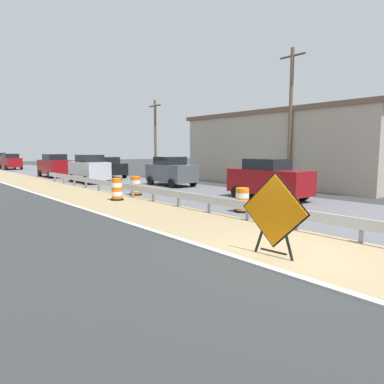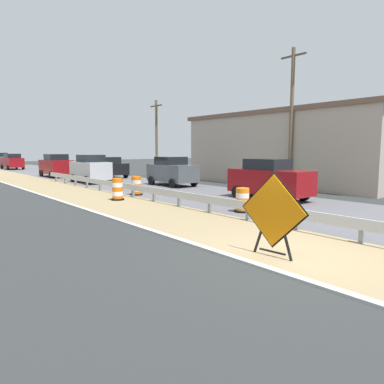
{
  "view_description": "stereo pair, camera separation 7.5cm",
  "coord_description": "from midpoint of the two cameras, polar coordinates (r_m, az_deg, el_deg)",
  "views": [
    {
      "loc": [
        -7.33,
        -5.03,
        2.59
      ],
      "look_at": [
        1.25,
        5.27,
        0.97
      ],
      "focal_mm": 32.91,
      "sensor_mm": 36.0,
      "label": 1
    },
    {
      "loc": [
        -7.27,
        -5.08,
        2.59
      ],
      "look_at": [
        1.25,
        5.27,
        0.97
      ],
      "focal_mm": 32.91,
      "sensor_mm": 36.0,
      "label": 2
    }
  ],
  "objects": [
    {
      "name": "car_lead_far_lane",
      "position": [
        52.48,
        -27.41,
        4.41
      ],
      "size": [
        2.15,
        4.75,
        2.06
      ],
      "rotation": [
        0.0,
        0.0,
        1.6
      ],
      "color": "maroon",
      "rests_on": "ground"
    },
    {
      "name": "utility_pole_mid",
      "position": [
        33.34,
        -6.02,
        8.77
      ],
      "size": [
        0.24,
        1.8,
        7.11
      ],
      "color": "brown",
      "rests_on": "ground"
    },
    {
      "name": "car_distant_b",
      "position": [
        28.8,
        -16.4,
        3.62
      ],
      "size": [
        2.03,
        4.11,
        2.2
      ],
      "rotation": [
        0.0,
        0.0,
        1.57
      ],
      "color": "silver",
      "rests_on": "ground"
    },
    {
      "name": "car_distant_a",
      "position": [
        33.91,
        -13.53,
        3.93
      ],
      "size": [
        2.11,
        4.24,
        1.92
      ],
      "rotation": [
        0.0,
        0.0,
        -1.56
      ],
      "color": "black",
      "rests_on": "ground"
    },
    {
      "name": "car_mid_far_lane",
      "position": [
        18.8,
        12.23,
        2.04
      ],
      "size": [
        2.05,
        4.42,
        2.12
      ],
      "rotation": [
        0.0,
        0.0,
        -1.56
      ],
      "color": "maroon",
      "rests_on": "ground"
    },
    {
      "name": "curb_near_edge",
      "position": [
        8.26,
        9.75,
        -11.46
      ],
      "size": [
        0.2,
        120.0,
        0.11
      ],
      "primitive_type": "cube",
      "color": "#ADADA8",
      "rests_on": "ground"
    },
    {
      "name": "bush_roadside",
      "position": [
        21.03,
        10.21,
        2.25
      ],
      "size": [
        2.12,
        2.12,
        1.87
      ],
      "primitive_type": "ellipsoid",
      "color": "#337533",
      "rests_on": "ground"
    },
    {
      "name": "car_lead_near_lane",
      "position": [
        35.96,
        -21.46,
        4.01
      ],
      "size": [
        2.14,
        4.3,
        2.17
      ],
      "rotation": [
        0.0,
        0.0,
        1.58
      ],
      "color": "maroon",
      "rests_on": "ground"
    },
    {
      "name": "ground_plane",
      "position": [
        9.25,
        15.06,
        -9.62
      ],
      "size": [
        160.0,
        160.0,
        0.0
      ],
      "primitive_type": "plane",
      "color": "#2B2D2D"
    },
    {
      "name": "median_dirt_strip",
      "position": [
        9.81,
        17.45,
        -8.73
      ],
      "size": [
        3.8,
        120.0,
        0.01
      ],
      "primitive_type": "cube",
      "color": "#8E7A56",
      "rests_on": "ground"
    },
    {
      "name": "utility_pole_near",
      "position": [
        23.54,
        15.58,
        11.5
      ],
      "size": [
        0.24,
        1.8,
        8.86
      ],
      "color": "brown",
      "rests_on": "ground"
    },
    {
      "name": "guardrail_median",
      "position": [
        12.38,
        12.33,
        -2.91
      ],
      "size": [
        0.18,
        45.81,
        0.71
      ],
      "color": "#ADB2B7",
      "rests_on": "ground"
    },
    {
      "name": "traffic_barrel_nearest",
      "position": [
        14.79,
        8.0,
        -1.49
      ],
      "size": [
        0.69,
        0.69,
        1.01
      ],
      "color": "orange",
      "rests_on": "ground"
    },
    {
      "name": "traffic_barrel_close",
      "position": [
        18.5,
        -12.19,
        0.29
      ],
      "size": [
        0.67,
        0.67,
        1.14
      ],
      "color": "orange",
      "rests_on": "ground"
    },
    {
      "name": "warning_sign_diamond",
      "position": [
        8.69,
        12.92,
        -3.33
      ],
      "size": [
        0.2,
        1.84,
        2.07
      ],
      "rotation": [
        0.0,
        0.0,
        3.23
      ],
      "color": "black",
      "rests_on": "ground"
    },
    {
      "name": "car_trailing_near_lane",
      "position": [
        25.47,
        -3.48,
        3.38
      ],
      "size": [
        2.13,
        4.02,
        2.09
      ],
      "rotation": [
        0.0,
        0.0,
        -1.58
      ],
      "color": "#4C5156",
      "rests_on": "ground"
    },
    {
      "name": "roadside_shop_near",
      "position": [
        27.8,
        15.73,
        6.81
      ],
      "size": [
        7.31,
        16.23,
        5.34
      ],
      "color": "#AD9E8E",
      "rests_on": "ground"
    },
    {
      "name": "traffic_barrel_mid",
      "position": [
        20.37,
        -9.23,
        0.88
      ],
      "size": [
        0.71,
        0.71,
        1.09
      ],
      "color": "orange",
      "rests_on": "ground"
    }
  ]
}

